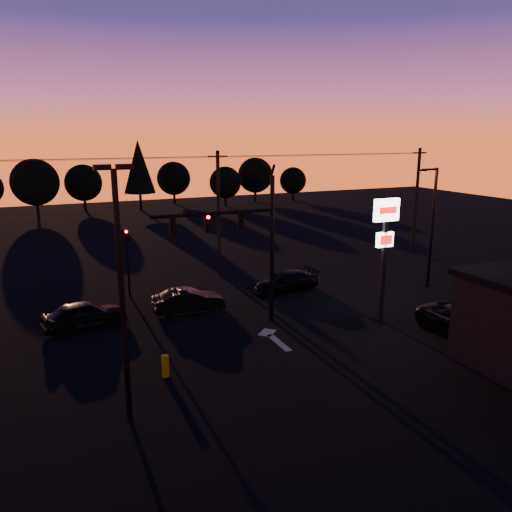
{
  "coord_description": "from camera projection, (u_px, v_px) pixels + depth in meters",
  "views": [
    {
      "loc": [
        -9.8,
        -19.68,
        10.05
      ],
      "look_at": [
        1.0,
        5.0,
        3.5
      ],
      "focal_mm": 35.0,
      "sensor_mm": 36.0,
      "label": 1
    }
  ],
  "objects": [
    {
      "name": "power_wires",
      "position": [
        218.0,
        157.0,
        34.93
      ],
      "size": [
        36.0,
        1.22,
        0.07
      ],
      "color": "black",
      "rests_on": "ground"
    },
    {
      "name": "utility_pole_2",
      "position": [
        416.0,
        200.0,
        42.88
      ],
      "size": [
        1.4,
        0.26,
        9.0
      ],
      "color": "black",
      "rests_on": "ground"
    },
    {
      "name": "tree_4",
      "position": [
        139.0,
        167.0,
        67.1
      ],
      "size": [
        4.18,
        4.18,
        9.5
      ],
      "color": "black",
      "rests_on": "ground"
    },
    {
      "name": "tree_5",
      "position": [
        174.0,
        178.0,
        74.4
      ],
      "size": [
        4.95,
        4.95,
        6.22
      ],
      "color": "black",
      "rests_on": "ground"
    },
    {
      "name": "bollard",
      "position": [
        165.0,
        366.0,
        21.22
      ],
      "size": [
        0.32,
        0.32,
        0.96
      ],
      "primitive_type": "cylinder",
      "color": "#A29A00",
      "rests_on": "ground"
    },
    {
      "name": "tree_2",
      "position": [
        35.0,
        182.0,
        61.51
      ],
      "size": [
        5.77,
        5.78,
        7.26
      ],
      "color": "black",
      "rests_on": "ground"
    },
    {
      "name": "tree_6",
      "position": [
        225.0,
        182.0,
        71.47
      ],
      "size": [
        4.54,
        4.54,
        5.71
      ],
      "color": "black",
      "rests_on": "ground"
    },
    {
      "name": "car_right",
      "position": [
        286.0,
        282.0,
        32.84
      ],
      "size": [
        4.67,
        2.35,
        1.3
      ],
      "primitive_type": "imported",
      "rotation": [
        0.0,
        0.0,
        -1.45
      ],
      "color": "black",
      "rests_on": "ground"
    },
    {
      "name": "tree_8",
      "position": [
        293.0,
        181.0,
        78.0
      ],
      "size": [
        4.12,
        4.12,
        5.19
      ],
      "color": "black",
      "rests_on": "ground"
    },
    {
      "name": "secondary_signal",
      "position": [
        127.0,
        253.0,
        31.31
      ],
      "size": [
        0.3,
        0.31,
        4.35
      ],
      "color": "black",
      "rests_on": "ground"
    },
    {
      "name": "utility_pole_1",
      "position": [
        219.0,
        213.0,
        35.86
      ],
      "size": [
        1.4,
        0.26,
        9.0
      ],
      "color": "black",
      "rests_on": "ground"
    },
    {
      "name": "car_left",
      "position": [
        85.0,
        315.0,
        26.54
      ],
      "size": [
        4.6,
        2.48,
        1.49
      ],
      "primitive_type": "imported",
      "rotation": [
        0.0,
        0.0,
        1.74
      ],
      "color": "black",
      "rests_on": "ground"
    },
    {
      "name": "parking_lot_light",
      "position": [
        121.0,
        280.0,
        16.87
      ],
      "size": [
        1.25,
        0.3,
        9.14
      ],
      "color": "black",
      "rests_on": "ground"
    },
    {
      "name": "tree_3",
      "position": [
        83.0,
        183.0,
        67.56
      ],
      "size": [
        4.95,
        4.95,
        6.22
      ],
      "color": "black",
      "rests_on": "ground"
    },
    {
      "name": "streetlight",
      "position": [
        431.0,
        222.0,
        32.98
      ],
      "size": [
        1.55,
        0.35,
        8.0
      ],
      "color": "black",
      "rests_on": "ground"
    },
    {
      "name": "ground",
      "position": [
        279.0,
        352.0,
        23.71
      ],
      "size": [
        120.0,
        120.0,
        0.0
      ],
      "primitive_type": "plane",
      "color": "black",
      "rests_on": "ground"
    },
    {
      "name": "lane_arrow",
      "position": [
        273.0,
        338.0,
        25.38
      ],
      "size": [
        1.2,
        3.1,
        0.01
      ],
      "color": "beige",
      "rests_on": "ground"
    },
    {
      "name": "suv_parked",
      "position": [
        469.0,
        323.0,
        25.29
      ],
      "size": [
        2.93,
        5.62,
        1.51
      ],
      "primitive_type": "imported",
      "rotation": [
        0.0,
        0.0,
        0.08
      ],
      "color": "black",
      "rests_on": "ground"
    },
    {
      "name": "traffic_signal_mast",
      "position": [
        244.0,
        235.0,
        26.06
      ],
      "size": [
        6.79,
        0.52,
        8.58
      ],
      "color": "black",
      "rests_on": "ground"
    },
    {
      "name": "car_mid",
      "position": [
        189.0,
        300.0,
        29.01
      ],
      "size": [
        4.18,
        1.64,
        1.36
      ],
      "primitive_type": "imported",
      "rotation": [
        0.0,
        0.0,
        1.52
      ],
      "color": "black",
      "rests_on": "ground"
    },
    {
      "name": "tree_7",
      "position": [
        255.0,
        175.0,
        76.33
      ],
      "size": [
        5.36,
        5.36,
        6.74
      ],
      "color": "black",
      "rests_on": "ground"
    },
    {
      "name": "pylon_sign",
      "position": [
        385.0,
        234.0,
        26.61
      ],
      "size": [
        1.5,
        0.28,
        6.8
      ],
      "color": "black",
      "rests_on": "ground"
    }
  ]
}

